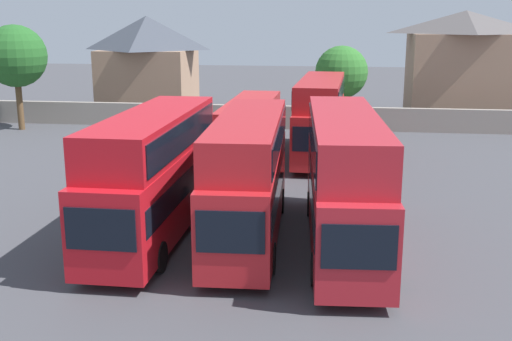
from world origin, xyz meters
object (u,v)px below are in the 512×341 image
(bus_5, at_px, (320,114))
(house_terrace_centre, at_px, (463,65))
(tree_behind_wall, at_px, (15,56))
(house_terrace_left, at_px, (148,63))
(bus_2, at_px, (248,171))
(bus_3, at_px, (344,174))
(bus_1, at_px, (154,169))
(bus_4, at_px, (250,126))
(tree_left_of_lot, at_px, (341,73))

(bus_5, xyz_separation_m, house_terrace_centre, (11.36, 16.82, 1.85))
(tree_behind_wall, bearing_deg, house_terrace_left, 56.01)
(bus_2, relative_size, tree_behind_wall, 1.40)
(bus_3, height_order, house_terrace_centre, house_terrace_centre)
(tree_behind_wall, bearing_deg, bus_5, -16.40)
(house_terrace_centre, distance_m, tree_behind_wall, 36.08)
(bus_2, bearing_deg, bus_1, -87.97)
(bus_3, height_order, bus_4, bus_3)
(bus_2, distance_m, tree_behind_wall, 30.46)
(bus_2, bearing_deg, tree_left_of_lot, 169.96)
(bus_1, distance_m, bus_5, 16.44)
(house_terrace_centre, bearing_deg, bus_2, -113.23)
(bus_5, bearing_deg, bus_3, 7.22)
(house_terrace_centre, bearing_deg, house_terrace_left, 178.90)
(house_terrace_centre, bearing_deg, tree_left_of_lot, -156.24)
(bus_1, xyz_separation_m, tree_behind_wall, (-17.30, 22.16, 2.81))
(bus_1, relative_size, bus_3, 0.93)
(bus_1, bearing_deg, bus_3, 89.70)
(bus_1, bearing_deg, house_terrace_left, -162.37)
(bus_3, bearing_deg, bus_1, -94.49)
(bus_5, xyz_separation_m, tree_left_of_lot, (1.23, 12.36, 1.45))
(bus_5, height_order, tree_left_of_lot, tree_left_of_lot)
(bus_5, bearing_deg, house_terrace_left, -134.92)
(bus_2, distance_m, house_terrace_left, 35.26)
(bus_3, bearing_deg, house_terrace_centre, 158.85)
(bus_1, relative_size, bus_5, 1.00)
(bus_5, xyz_separation_m, tree_behind_wall, (-23.30, 6.86, 2.86))
(bus_2, relative_size, bus_5, 1.01)
(bus_3, xyz_separation_m, bus_4, (-5.69, 14.83, -0.82))
(bus_4, bearing_deg, bus_5, 97.64)
(house_terrace_left, relative_size, house_terrace_centre, 0.93)
(house_terrace_left, distance_m, tree_left_of_lot, 18.17)
(tree_left_of_lot, height_order, tree_behind_wall, tree_behind_wall)
(bus_1, relative_size, house_terrace_centre, 1.20)
(bus_4, height_order, house_terrace_centre, house_terrace_centre)
(house_terrace_centre, bearing_deg, bus_4, -132.02)
(bus_5, bearing_deg, bus_2, -6.71)
(bus_3, relative_size, bus_4, 1.07)
(bus_4, height_order, tree_behind_wall, tree_behind_wall)
(bus_1, distance_m, house_terrace_centre, 36.56)
(bus_1, height_order, house_terrace_centre, house_terrace_centre)
(bus_2, height_order, tree_left_of_lot, tree_left_of_lot)
(house_terrace_centre, xyz_separation_m, tree_behind_wall, (-34.67, -9.96, 1.01))
(bus_1, relative_size, bus_2, 1.00)
(house_terrace_left, bearing_deg, tree_behind_wall, -123.99)
(bus_1, distance_m, bus_3, 7.41)
(tree_left_of_lot, distance_m, tree_behind_wall, 25.19)
(bus_1, bearing_deg, bus_5, 158.83)
(bus_3, xyz_separation_m, tree_left_of_lot, (-0.17, 27.73, 1.36))
(bus_4, relative_size, house_terrace_left, 1.30)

